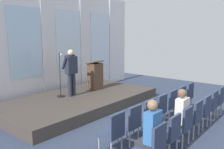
{
  "coord_description": "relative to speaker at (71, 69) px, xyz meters",
  "views": [
    {
      "loc": [
        -5.71,
        -2.68,
        2.58
      ],
      "look_at": [
        -0.05,
        1.98,
        1.32
      ],
      "focal_mm": 38.26,
      "sensor_mm": 36.0,
      "label": 1
    }
  ],
  "objects": [
    {
      "name": "ground_plane",
      "position": [
        0.17,
        -3.77,
        -1.32
      ],
      "size": [
        13.81,
        13.81,
        0.0
      ],
      "primitive_type": "plane",
      "color": "#2D384C"
    },
    {
      "name": "rear_partition",
      "position": [
        0.22,
        1.53,
        0.83
      ],
      "size": [
        10.07,
        0.14,
        4.3
      ],
      "color": "silver",
      "rests_on": "ground"
    },
    {
      "name": "stage_platform",
      "position": [
        0.17,
        -0.25,
        -1.14
      ],
      "size": [
        5.76,
        2.98,
        0.36
      ],
      "primitive_type": "cube",
      "color": "#3F3833",
      "rests_on": "ground"
    },
    {
      "name": "speaker",
      "position": [
        0.0,
        0.0,
        0.0
      ],
      "size": [
        0.51,
        0.69,
        1.66
      ],
      "color": "#232838",
      "rests_on": "stage_platform"
    },
    {
      "name": "mic_stand",
      "position": [
        -0.33,
        0.2,
        -0.63
      ],
      "size": [
        0.28,
        0.28,
        1.55
      ],
      "color": "black",
      "rests_on": "stage_platform"
    },
    {
      "name": "lectern",
      "position": [
        1.31,
        0.06,
        -0.41
      ],
      "size": [
        0.6,
        0.48,
        1.16
      ],
      "color": "#4C3828",
      "rests_on": "stage_platform"
    },
    {
      "name": "chair_r0_c0",
      "position": [
        -1.81,
        -3.42,
        -0.79
      ],
      "size": [
        0.46,
        0.44,
        0.94
      ],
      "color": "#99999E",
      "rests_on": "ground"
    },
    {
      "name": "chair_r0_c1",
      "position": [
        -1.15,
        -3.42,
        -0.79
      ],
      "size": [
        0.46,
        0.44,
        0.94
      ],
      "color": "#99999E",
      "rests_on": "ground"
    },
    {
      "name": "chair_r0_c2",
      "position": [
        -0.49,
        -3.42,
        -0.79
      ],
      "size": [
        0.46,
        0.44,
        0.94
      ],
      "color": "#99999E",
      "rests_on": "ground"
    },
    {
      "name": "chair_r0_c3",
      "position": [
        0.17,
        -3.42,
        -0.79
      ],
      "size": [
        0.46,
        0.44,
        0.94
      ],
      "color": "#99999E",
      "rests_on": "ground"
    },
    {
      "name": "chair_r0_c4",
      "position": [
        0.84,
        -3.42,
        -0.79
      ],
      "size": [
        0.46,
        0.44,
        0.94
      ],
      "color": "#99999E",
      "rests_on": "ground"
    },
    {
      "name": "chair_r0_c5",
      "position": [
        1.5,
        -3.42,
        -0.79
      ],
      "size": [
        0.46,
        0.44,
        0.94
      ],
      "color": "#99999E",
      "rests_on": "ground"
    },
    {
      "name": "chair_r0_c6",
      "position": [
        2.16,
        -3.42,
        -0.79
      ],
      "size": [
        0.46,
        0.44,
        0.94
      ],
      "color": "#99999E",
      "rests_on": "ground"
    },
    {
      "name": "chair_r1_c0",
      "position": [
        -1.81,
        -4.4,
        -0.79
      ],
      "size": [
        0.46,
        0.44,
        0.94
      ],
      "color": "#99999E",
      "rests_on": "ground"
    },
    {
      "name": "audience_r1_c0",
      "position": [
        -1.81,
        -4.32,
        -0.56
      ],
      "size": [
        0.36,
        0.39,
        1.39
      ],
      "color": "#2D2D33",
      "rests_on": "ground"
    },
    {
      "name": "chair_r1_c1",
      "position": [
        -1.15,
        -4.4,
        -0.79
      ],
      "size": [
        0.46,
        0.44,
        0.94
      ],
      "color": "#99999E",
      "rests_on": "ground"
    },
    {
      "name": "chair_r1_c2",
      "position": [
        -0.49,
        -4.4,
        -0.79
      ],
      "size": [
        0.46,
        0.44,
        0.94
      ],
      "color": "#99999E",
      "rests_on": "ground"
    },
    {
      "name": "audience_r1_c2",
      "position": [
        -0.49,
        -4.32,
        -0.58
      ],
      "size": [
        0.36,
        0.39,
        1.35
      ],
      "color": "#2D2D33",
      "rests_on": "ground"
    },
    {
      "name": "chair_r1_c3",
      "position": [
        0.17,
        -4.4,
        -0.79
      ],
      "size": [
        0.46,
        0.44,
        0.94
      ],
      "color": "#99999E",
      "rests_on": "ground"
    },
    {
      "name": "chair_r1_c4",
      "position": [
        0.84,
        -4.4,
        -0.79
      ],
      "size": [
        0.46,
        0.44,
        0.94
      ],
      "color": "#99999E",
      "rests_on": "ground"
    },
    {
      "name": "chair_r1_c5",
      "position": [
        1.5,
        -4.4,
        -0.79
      ],
      "size": [
        0.46,
        0.44,
        0.94
      ],
      "color": "#99999E",
      "rests_on": "ground"
    },
    {
      "name": "chair_r1_c6",
      "position": [
        2.16,
        -4.4,
        -0.79
      ],
      "size": [
        0.46,
        0.44,
        0.94
      ],
      "color": "#99999E",
      "rests_on": "ground"
    }
  ]
}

